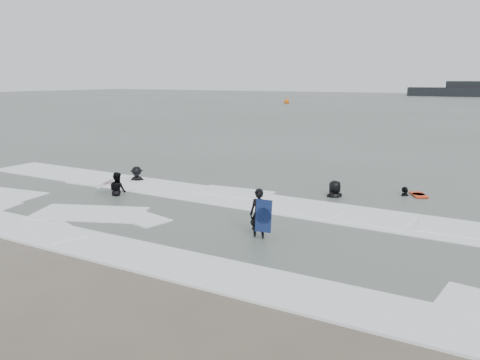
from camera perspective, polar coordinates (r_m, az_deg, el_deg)
The scene contains 11 objects.
ground at distance 13.70m, azimuth -10.65°, elevation -8.35°, with size 320.00×320.00×0.00m, color brown.
sea at distance 90.17m, azimuth 24.91°, elevation 8.10°, with size 320.00×320.00×0.00m, color #47544C.
surfer_centre at distance 14.29m, azimuth 2.29°, elevation -7.27°, with size 0.58×0.38×1.60m, color black.
surfer_wading at distance 20.08m, azimuth -14.64°, elevation -1.92°, with size 0.76×0.60×1.57m, color black.
surfer_breaker at distance 22.56m, azimuth -12.44°, elevation -0.27°, with size 1.04×0.60×1.60m, color black.
surfer_right_near at distance 20.48m, azimuth 19.44°, elevation -1.95°, with size 0.93×0.39×1.58m, color black.
surfer_right_far at distance 19.49m, azimuth 11.44°, elevation -2.19°, with size 0.92×0.60×1.89m, color black.
surf_foam at distance 16.51m, azimuth -2.27°, elevation -4.42°, with size 30.03×9.06×0.09m.
bodyboards at distance 17.50m, azimuth 2.80°, elevation -1.91°, with size 12.19×8.78×1.25m.
buoy at distance 93.59m, azimuth 5.72°, elevation 9.48°, with size 1.00×1.00×1.65m.
vessel_horizon at distance 144.08m, azimuth 26.00°, elevation 9.72°, with size 30.76×5.49×4.17m.
Camera 1 is at (8.49, -9.65, 4.76)m, focal length 35.00 mm.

